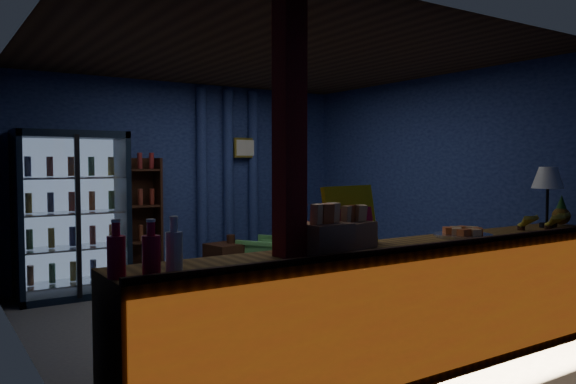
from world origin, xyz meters
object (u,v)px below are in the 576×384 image
object	(u,v)px
pastry_tray	(463,234)
table_lamp	(548,180)
green_chair	(269,260)
shopkeeper	(297,275)

from	to	relation	value
pastry_tray	table_lamp	size ratio (longest dim) A/B	0.83
green_chair	table_lamp	size ratio (longest dim) A/B	1.18
shopkeeper	table_lamp	world-z (taller)	table_lamp
green_chair	pastry_tray	world-z (taller)	pastry_tray
pastry_tray	green_chair	bearing A→B (deg)	88.21
table_lamp	pastry_tray	bearing A→B (deg)	-179.36
green_chair	table_lamp	bearing A→B (deg)	77.87
green_chair	shopkeeper	bearing A→B (deg)	31.89
table_lamp	shopkeeper	bearing A→B (deg)	167.66
green_chair	table_lamp	distance (m)	3.48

